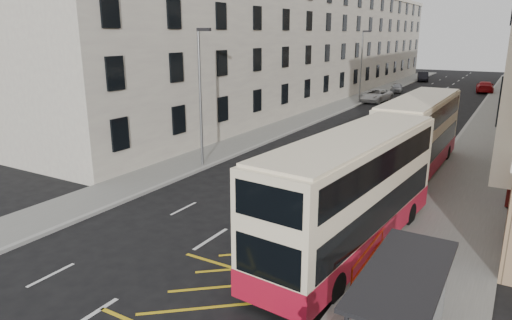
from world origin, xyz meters
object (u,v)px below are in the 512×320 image
Objects in this scene: double_decker_front at (352,193)px; car_red at (485,87)px; street_lamp_far at (362,63)px; pedestrian_far at (407,299)px; car_dark at (423,77)px; white_van at (376,96)px; street_lamp_near at (201,90)px; car_silver at (397,88)px; double_decker_rear at (418,134)px; bus_shelter at (405,310)px.

double_decker_front is 54.75m from car_red.
street_lamp_far is at bearing 112.58° from double_decker_front.
pedestrian_far reaches higher than car_dark.
street_lamp_near is at bearing -83.86° from white_van.
street_lamp_far is at bearing -66.56° from pedestrian_far.
pedestrian_far is 0.49× the size of car_silver.
street_lamp_near is 0.72× the size of double_decker_rear.
street_lamp_near is at bearing -31.54° from pedestrian_far.
double_decker_rear is (-0.00, 11.58, -0.01)m from double_decker_front.
double_decker_front is 2.99× the size of car_silver.
street_lamp_far is at bearing 116.01° from double_decker_rear.
pedestrian_far is at bearing 87.01° from car_red.
car_silver is at bearing 98.50° from white_van.
car_red is at bearing -83.49° from pedestrian_far.
street_lamp_near and street_lamp_far have the same top height.
car_red reaches higher than white_van.
double_decker_front reaches higher than bus_shelter.
double_decker_rear is 2.94× the size of car_silver.
pedestrian_far is (14.34, -10.16, -3.56)m from street_lamp_near.
car_red is at bearing 65.92° from white_van.
car_red is at bearing -61.15° from car_dark.
white_van is 1.13× the size of car_dark.
bus_shelter is 0.89× the size of car_dark.
double_decker_front reaches higher than double_decker_rear.
white_van is at bearing -69.01° from pedestrian_far.
white_van is at bearing -103.21° from car_dark.
pedestrian_far reaches higher than car_silver.
car_red is (-3.14, 61.06, -1.38)m from bus_shelter.
car_dark is (-13.18, 70.32, -0.29)m from pedestrian_far.
double_decker_front is at bearing -87.82° from car_silver.
double_decker_rear reaches higher than car_dark.
car_red is (-2.78, 58.83, -0.32)m from pedestrian_far.
street_lamp_near reaches higher than car_red.
double_decker_front is at bearing -28.11° from street_lamp_near.
double_decker_rear reaches higher than pedestrian_far.
street_lamp_far is 22.29m from car_red.
car_dark is at bearing 101.71° from double_decker_rear.
white_van is 27.85m from car_dark.
double_decker_rear is 2.12× the size of car_red.
double_decker_front is at bearing -72.53° from street_lamp_far.
bus_shelter is at bearing -78.29° from double_decker_rear.
street_lamp_near is 2.13× the size of car_silver.
car_red is (10.40, -11.49, -0.03)m from car_dark.
car_red is at bearing 94.90° from double_decker_front.
double_decker_rear is at bearing -75.43° from pedestrian_far.
street_lamp_near is (-14.69, 12.39, 2.50)m from bus_shelter.
street_lamp_near is at bearing -104.40° from car_dark.
bus_shelter is 73.81m from car_dark.
street_lamp_near reaches higher than car_silver.
white_van is (-10.16, 26.79, -1.49)m from double_decker_rear.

